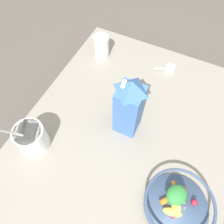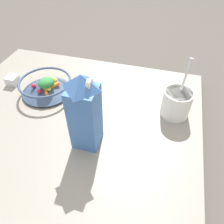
{
  "view_description": "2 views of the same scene",
  "coord_description": "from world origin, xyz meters",
  "views": [
    {
      "loc": [
        0.38,
        0.01,
        0.84
      ],
      "look_at": [
        -0.01,
        -0.18,
        0.13
      ],
      "focal_mm": 35.0,
      "sensor_mm": 36.0,
      "label": 1
    },
    {
      "loc": [
        -0.47,
        -0.33,
        0.67
      ],
      "look_at": [
        0.05,
        -0.19,
        0.15
      ],
      "focal_mm": 35.0,
      "sensor_mm": 36.0,
      "label": 2
    }
  ],
  "objects": [
    {
      "name": "ground_plane",
      "position": [
        0.0,
        0.0,
        0.0
      ],
      "size": [
        6.0,
        6.0,
        0.0
      ],
      "primitive_type": "plane",
      "color": "#4C4742"
    },
    {
      "name": "countertop",
      "position": [
        0.0,
        0.0,
        0.02
      ],
      "size": [
        1.03,
        1.03,
        0.05
      ],
      "color": "gray",
      "rests_on": "ground_plane"
    },
    {
      "name": "fruit_bowl",
      "position": [
        0.19,
        0.15,
        0.09
      ],
      "size": [
        0.23,
        0.23,
        0.09
      ],
      "color": "#384C6B",
      "rests_on": "countertop"
    },
    {
      "name": "milk_carton",
      "position": [
        -0.02,
        -0.12,
        0.19
      ],
      "size": [
        0.09,
        0.09,
        0.28
      ],
      "color": "#3D6BB2",
      "rests_on": "countertop"
    },
    {
      "name": "yogurt_tub",
      "position": [
        0.21,
        -0.4,
        0.11
      ],
      "size": [
        0.12,
        0.11,
        0.22
      ],
      "color": "white",
      "rests_on": "countertop"
    },
    {
      "name": "spice_jar",
      "position": [
        0.21,
        0.34,
        0.07
      ],
      "size": [
        0.05,
        0.05,
        0.04
      ],
      "color": "silver",
      "rests_on": "countertop"
    }
  ]
}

